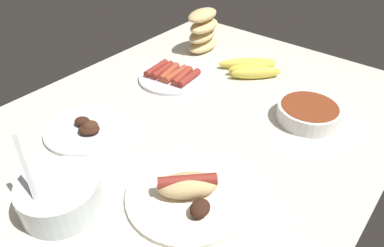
# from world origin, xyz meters

# --- Properties ---
(ground_plane) EXTENTS (1.20, 0.90, 0.03)m
(ground_plane) POSITION_xyz_m (0.00, 0.00, -0.01)
(ground_plane) COLOR silver
(plate_hotdog_assembled) EXTENTS (0.25, 0.25, 0.06)m
(plate_hotdog_assembled) POSITION_xyz_m (0.20, 0.15, 0.02)
(plate_hotdog_assembled) COLOR white
(plate_hotdog_assembled) RESTS_ON ground_plane
(bowl_chili) EXTENTS (0.16, 0.16, 0.04)m
(bowl_chili) POSITION_xyz_m (-0.20, 0.22, 0.02)
(bowl_chili) COLOR white
(bowl_chili) RESTS_ON ground_plane
(plate_sausages) EXTENTS (0.20, 0.20, 0.03)m
(plate_sausages) POSITION_xyz_m (-0.14, -0.19, 0.01)
(plate_sausages) COLOR white
(plate_sausages) RESTS_ON ground_plane
(plate_grilled_meat) EXTENTS (0.20, 0.20, 0.04)m
(plate_grilled_meat) POSITION_xyz_m (0.19, -0.18, 0.01)
(plate_grilled_meat) COLOR white
(plate_grilled_meat) RESTS_ON ground_plane
(bowl_coleslaw) EXTENTS (0.15, 0.15, 0.16)m
(bowl_coleslaw) POSITION_xyz_m (0.37, -0.02, 0.04)
(bowl_coleslaw) COLOR silver
(bowl_coleslaw) RESTS_ON ground_plane
(banana_bunch) EXTENTS (0.18, 0.20, 0.04)m
(banana_bunch) POSITION_xyz_m (-0.32, -0.02, 0.02)
(banana_bunch) COLOR #E5D14C
(banana_bunch) RESTS_ON ground_plane
(bread_stack) EXTENTS (0.14, 0.09, 0.14)m
(bread_stack) POSITION_xyz_m (-0.36, -0.24, 0.07)
(bread_stack) COLOR #E5C689
(bread_stack) RESTS_ON ground_plane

